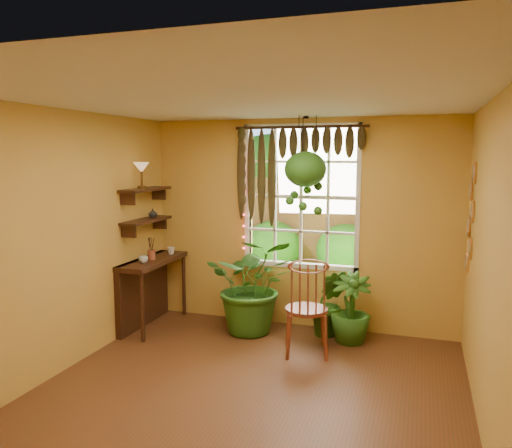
{
  "coord_description": "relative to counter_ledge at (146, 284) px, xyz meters",
  "views": [
    {
      "loc": [
        1.48,
        -3.99,
        2.23
      ],
      "look_at": [
        -0.24,
        1.15,
        1.48
      ],
      "focal_mm": 35.0,
      "sensor_mm": 36.0,
      "label": 1
    }
  ],
  "objects": [
    {
      "name": "wall_plates",
      "position": [
        3.89,
        0.19,
        1.0
      ],
      "size": [
        0.04,
        0.32,
        1.1
      ],
      "primitive_type": null,
      "color": "beige",
      "rests_on": "wall_right"
    },
    {
      "name": "wall_left",
      "position": [
        -0.09,
        -1.6,
        0.8
      ],
      "size": [
        0.0,
        4.5,
        4.5
      ],
      "primitive_type": "plane",
      "rotation": [
        1.57,
        0.0,
        1.57
      ],
      "color": "gold",
      "rests_on": "floor"
    },
    {
      "name": "shelf_lower",
      "position": [
        0.03,
        0.0,
        0.85
      ],
      "size": [
        0.25,
        0.9,
        0.04
      ],
      "primitive_type": "cube",
      "color": "#3E1E10",
      "rests_on": "wall_left"
    },
    {
      "name": "valance_vine",
      "position": [
        1.82,
        0.56,
        1.73
      ],
      "size": [
        1.7,
        0.12,
        1.1
      ],
      "color": "#3E1E10",
      "rests_on": "window"
    },
    {
      "name": "potted_plant_right",
      "position": [
        2.64,
        0.23,
        -0.13
      ],
      "size": [
        0.58,
        0.58,
        0.85
      ],
      "primitive_type": "imported",
      "rotation": [
        0.0,
        0.0,
        0.27
      ],
      "color": "#1C4E15",
      "rests_on": "floor"
    },
    {
      "name": "backyard",
      "position": [
        2.15,
        5.27,
        0.73
      ],
      "size": [
        14.0,
        10.0,
        12.0
      ],
      "color": "#1D5317",
      "rests_on": "ground"
    },
    {
      "name": "potted_plant_mid",
      "position": [
        2.36,
        0.36,
        -0.13
      ],
      "size": [
        0.52,
        0.44,
        0.85
      ],
      "primitive_type": "imported",
      "rotation": [
        0.0,
        0.0,
        0.14
      ],
      "color": "#1C4E15",
      "rests_on": "floor"
    },
    {
      "name": "shelf_vase",
      "position": [
        0.04,
        0.15,
        0.93
      ],
      "size": [
        0.15,
        0.15,
        0.12
      ],
      "primitive_type": "imported",
      "rotation": [
        0.0,
        0.0,
        -0.35
      ],
      "color": "#B2AD99",
      "rests_on": "shelf_lower"
    },
    {
      "name": "tiffany_lamp",
      "position": [
        0.05,
        -0.11,
        1.51
      ],
      "size": [
        0.2,
        0.2,
        0.33
      ],
      "color": "brown",
      "rests_on": "shelf_upper"
    },
    {
      "name": "window",
      "position": [
        1.91,
        0.68,
        1.15
      ],
      "size": [
        1.52,
        0.1,
        1.86
      ],
      "color": "white",
      "rests_on": "wall_back"
    },
    {
      "name": "ceiling",
      "position": [
        1.91,
        -1.6,
        2.15
      ],
      "size": [
        4.5,
        4.5,
        0.0
      ],
      "primitive_type": "plane",
      "rotation": [
        3.14,
        0.0,
        0.0
      ],
      "color": "silver",
      "rests_on": "wall_back"
    },
    {
      "name": "cup_a",
      "position": [
        0.13,
        -0.26,
        0.39
      ],
      "size": [
        0.13,
        0.13,
        0.09
      ],
      "primitive_type": "imported",
      "rotation": [
        0.0,
        0.0,
        0.17
      ],
      "color": "silver",
      "rests_on": "counter_ledge"
    },
    {
      "name": "wall_right",
      "position": [
        3.91,
        -1.6,
        0.8
      ],
      "size": [
        0.0,
        4.5,
        4.5
      ],
      "primitive_type": "plane",
      "rotation": [
        1.57,
        0.0,
        -1.57
      ],
      "color": "gold",
      "rests_on": "floor"
    },
    {
      "name": "string_lights",
      "position": [
        1.15,
        0.59,
        1.2
      ],
      "size": [
        0.03,
        0.03,
        1.54
      ],
      "primitive_type": null,
      "color": "#FF2633",
      "rests_on": "window"
    },
    {
      "name": "cup_b",
      "position": [
        0.19,
        0.35,
        0.4
      ],
      "size": [
        0.13,
        0.13,
        0.1
      ],
      "primitive_type": "imported",
      "rotation": [
        0.0,
        0.0,
        0.36
      ],
      "color": "beige",
      "rests_on": "counter_ledge"
    },
    {
      "name": "counter_ledge",
      "position": [
        0.0,
        0.0,
        0.0
      ],
      "size": [
        0.4,
        1.2,
        0.9
      ],
      "color": "#3E1E10",
      "rests_on": "floor"
    },
    {
      "name": "brush_jar",
      "position": [
        0.11,
        -0.03,
        0.49
      ],
      "size": [
        0.1,
        0.1,
        0.36
      ],
      "color": "#96462B",
      "rests_on": "counter_ledge"
    },
    {
      "name": "floor",
      "position": [
        1.91,
        -1.6,
        -0.55
      ],
      "size": [
        4.5,
        4.5,
        0.0
      ],
      "primitive_type": "plane",
      "color": "brown",
      "rests_on": "ground"
    },
    {
      "name": "windsor_chair",
      "position": [
        2.22,
        -0.29,
        -0.18
      ],
      "size": [
        0.6,
        0.62,
        1.29
      ],
      "rotation": [
        0.0,
        0.0,
        0.28
      ],
      "color": "maroon",
      "rests_on": "floor"
    },
    {
      "name": "shelf_upper",
      "position": [
        0.03,
        0.0,
        1.25
      ],
      "size": [
        0.25,
        0.9,
        0.04
      ],
      "primitive_type": "cube",
      "color": "#3E1E10",
      "rests_on": "wall_left"
    },
    {
      "name": "potted_plant_left",
      "position": [
        1.42,
        0.2,
        0.07
      ],
      "size": [
        1.33,
        1.22,
        1.24
      ],
      "primitive_type": "imported",
      "rotation": [
        0.0,
        0.0,
        0.26
      ],
      "color": "#1C4E15",
      "rests_on": "floor"
    },
    {
      "name": "wall_back",
      "position": [
        1.91,
        0.65,
        0.8
      ],
      "size": [
        4.0,
        0.0,
        4.0
      ],
      "primitive_type": "plane",
      "rotation": [
        1.57,
        0.0,
        0.0
      ],
      "color": "gold",
      "rests_on": "floor"
    },
    {
      "name": "hanging_basket",
      "position": [
        2.04,
        0.35,
        1.45
      ],
      "size": [
        0.51,
        0.51,
        1.2
      ],
      "color": "black",
      "rests_on": "ceiling"
    }
  ]
}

